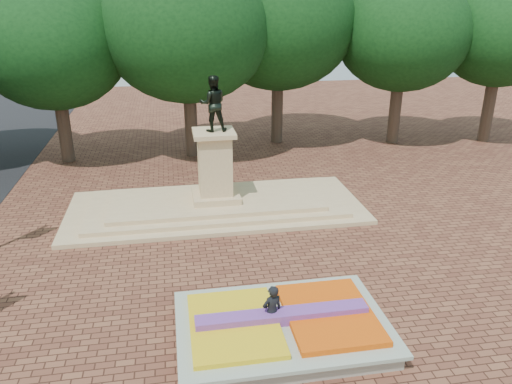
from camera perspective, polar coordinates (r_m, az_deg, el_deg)
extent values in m
plane|color=brown|center=(17.21, -1.84, -12.54)|extent=(90.00, 90.00, 0.00)
cube|color=gray|center=(15.63, 3.01, -15.53)|extent=(6.00, 4.00, 0.45)
cube|color=#A6B3A2|center=(15.47, 3.03, -14.72)|extent=(6.30, 4.30, 0.12)
cube|color=orange|center=(15.73, 8.35, -13.67)|extent=(2.60, 3.40, 0.22)
cube|color=yellow|center=(15.19, -2.49, -14.92)|extent=(2.60, 3.40, 0.18)
cube|color=#643188|center=(15.34, 3.05, -14.06)|extent=(5.20, 0.55, 0.38)
cube|color=tan|center=(24.17, -4.57, -1.79)|extent=(14.00, 6.00, 0.20)
cube|color=tan|center=(24.10, -4.59, -1.35)|extent=(12.00, 5.00, 0.20)
cube|color=tan|center=(24.02, -4.60, -0.91)|extent=(10.00, 4.00, 0.20)
cube|color=tan|center=(23.93, -4.62, -0.36)|extent=(2.20, 2.20, 0.30)
cube|color=tan|center=(23.39, -4.73, 3.17)|extent=(1.50, 1.50, 2.80)
cube|color=tan|center=(22.97, -4.84, 6.72)|extent=(1.90, 1.90, 0.20)
imported|color=black|center=(22.66, -4.95, 10.03)|extent=(1.22, 0.95, 2.50)
cylinder|color=#3A2920|center=(33.58, -20.26, 7.04)|extent=(0.80, 0.80, 4.00)
ellipsoid|color=black|center=(32.83, -21.33, 14.97)|extent=(8.80, 8.80, 7.48)
cylinder|color=#3A2920|center=(33.04, -8.16, 7.93)|extent=(0.80, 0.80, 4.00)
ellipsoid|color=black|center=(32.28, -8.61, 16.05)|extent=(8.80, 8.80, 7.48)
cylinder|color=#3A2920|center=(33.97, 3.84, 8.47)|extent=(0.80, 0.80, 4.00)
ellipsoid|color=black|center=(33.23, 4.05, 16.38)|extent=(8.80, 8.80, 7.48)
cylinder|color=#3A2920|center=(36.25, 14.79, 8.65)|extent=(0.80, 0.80, 4.00)
ellipsoid|color=black|center=(35.56, 15.52, 16.03)|extent=(8.80, 8.80, 7.48)
cylinder|color=#3A2920|center=(39.65, 24.15, 8.55)|extent=(0.80, 0.80, 4.00)
ellipsoid|color=black|center=(39.02, 25.22, 15.25)|extent=(8.80, 8.80, 7.48)
imported|color=black|center=(15.24, 1.85, -13.54)|extent=(0.74, 0.58, 1.77)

